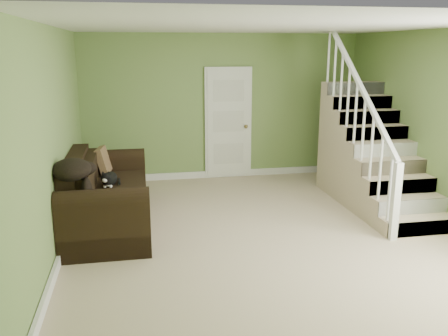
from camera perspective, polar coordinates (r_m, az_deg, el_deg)
name	(u,v)px	position (r m, az deg, el deg)	size (l,w,h in m)	color
floor	(260,230)	(6.36, 4.39, -7.43)	(5.00, 5.50, 0.01)	tan
ceiling	(264,26)	(5.92, 4.88, 16.68)	(5.00, 5.50, 0.01)	white
wall_back	(222,107)	(8.66, -0.19, 7.33)	(5.00, 0.04, 2.60)	#71904E
wall_front	(364,200)	(3.50, 16.51, -3.74)	(5.00, 0.04, 2.60)	#71904E
wall_left	(55,140)	(5.87, -19.69, 3.16)	(0.04, 5.50, 2.60)	#71904E
wall_right	(441,127)	(7.08, 24.61, 4.47)	(0.04, 5.50, 2.60)	#71904E
baseboard_back	(223,174)	(8.86, -0.14, -0.68)	(5.00, 0.04, 0.12)	white
baseboard_left	(66,239)	(6.21, -18.45, -8.12)	(0.04, 5.50, 0.12)	white
baseboard_right	(429,214)	(7.35, 23.42, -5.08)	(0.04, 5.50, 0.12)	white
door	(228,123)	(8.67, 0.52, 5.38)	(0.86, 0.12, 2.02)	white
staircase	(368,160)	(7.75, 16.99, 0.92)	(1.00, 2.51, 2.82)	tan
sofa	(105,199)	(6.61, -14.17, -3.65)	(1.04, 2.42, 0.96)	black
side_table	(97,183)	(7.63, -15.05, -1.70)	(0.58, 0.58, 0.83)	black
cat	(110,179)	(6.62, -13.60, -1.30)	(0.27, 0.53, 0.25)	black
banana	(107,201)	(5.94, -13.87, -3.87)	(0.05, 0.17, 0.05)	gold
throw_pillow	(103,160)	(7.25, -14.30, 0.89)	(0.10, 0.39, 0.39)	#513920
throw_blanket	(71,169)	(5.72, -17.90, -0.17)	(0.44, 0.58, 0.24)	black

